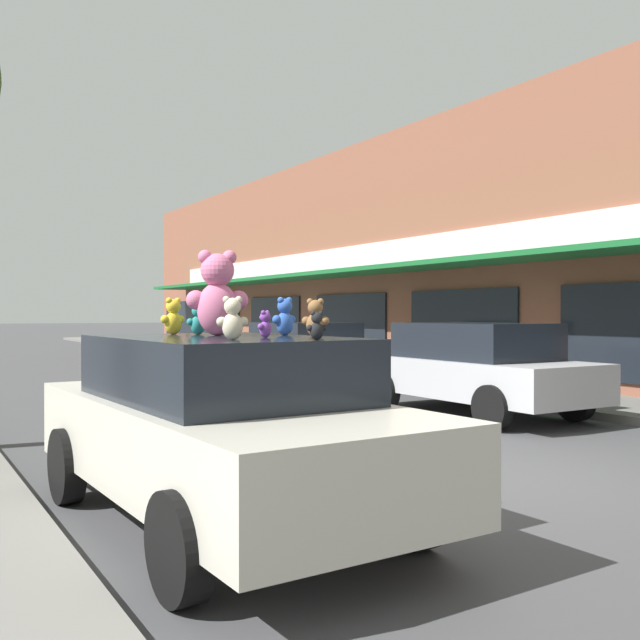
# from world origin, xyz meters

# --- Properties ---
(ground_plane) EXTENTS (260.00, 260.00, 0.00)m
(ground_plane) POSITION_xyz_m (0.00, 0.00, 0.00)
(ground_plane) COLOR #424244
(storefront_row) EXTENTS (17.26, 41.36, 7.11)m
(storefront_row) POSITION_xyz_m (14.72, 10.64, 3.55)
(storefront_row) COLOR brown
(storefront_row) RESTS_ON ground_plane
(plush_art_car) EXTENTS (2.20, 4.55, 1.58)m
(plush_art_car) POSITION_xyz_m (-3.17, -0.09, 0.85)
(plush_art_car) COLOR beige
(plush_art_car) RESTS_ON ground_plane
(teddy_bear_giant) EXTENTS (0.58, 0.41, 0.76)m
(teddy_bear_giant) POSITION_xyz_m (-3.07, 0.22, 1.95)
(teddy_bear_giant) COLOR pink
(teddy_bear_giant) RESTS_ON plush_art_car
(teddy_bear_brown) EXTENTS (0.22, 0.22, 0.33)m
(teddy_bear_brown) POSITION_xyz_m (-2.51, -0.53, 1.74)
(teddy_bear_brown) COLOR olive
(teddy_bear_brown) RESTS_ON plush_art_car
(teddy_bear_cream) EXTENTS (0.25, 0.18, 0.33)m
(teddy_bear_cream) POSITION_xyz_m (-3.39, -0.82, 1.74)
(teddy_bear_cream) COLOR beige
(teddy_bear_cream) RESTS_ON plush_art_car
(teddy_bear_purple) EXTENTS (0.16, 0.14, 0.22)m
(teddy_bear_purple) POSITION_xyz_m (-2.97, -0.51, 1.69)
(teddy_bear_purple) COLOR purple
(teddy_bear_purple) RESTS_ON plush_art_car
(teddy_bear_blue) EXTENTS (0.26, 0.17, 0.35)m
(teddy_bear_blue) POSITION_xyz_m (-2.53, -0.03, 1.75)
(teddy_bear_blue) COLOR blue
(teddy_bear_blue) RESTS_ON plush_art_car
(teddy_bear_yellow) EXTENTS (0.26, 0.18, 0.35)m
(teddy_bear_yellow) POSITION_xyz_m (-3.32, 0.70, 1.75)
(teddy_bear_yellow) COLOR yellow
(teddy_bear_yellow) RESTS_ON plush_art_car
(teddy_bear_teal) EXTENTS (0.21, 0.13, 0.29)m
(teddy_bear_teal) POSITION_xyz_m (-3.13, 0.56, 1.72)
(teddy_bear_teal) COLOR teal
(teddy_bear_teal) RESTS_ON plush_art_car
(teddy_bear_black) EXTENTS (0.16, 0.10, 0.21)m
(teddy_bear_black) POSITION_xyz_m (-2.85, -1.13, 1.69)
(teddy_bear_black) COLOR black
(teddy_bear_black) RESTS_ON plush_art_car
(teddy_bear_white) EXTENTS (0.24, 0.19, 0.32)m
(teddy_bear_white) POSITION_xyz_m (-2.82, 0.72, 1.74)
(teddy_bear_white) COLOR white
(teddy_bear_white) RESTS_ON plush_art_car
(parked_car_far_center) EXTENTS (2.08, 4.42, 1.62)m
(parked_car_far_center) POSITION_xyz_m (3.16, 3.57, 0.86)
(parked_car_far_center) COLOR #B7B7BC
(parked_car_far_center) RESTS_ON ground_plane
(parked_car_far_right) EXTENTS (2.22, 4.29, 1.56)m
(parked_car_far_right) POSITION_xyz_m (3.16, 9.56, 0.85)
(parked_car_far_right) COLOR silver
(parked_car_far_right) RESTS_ON ground_plane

